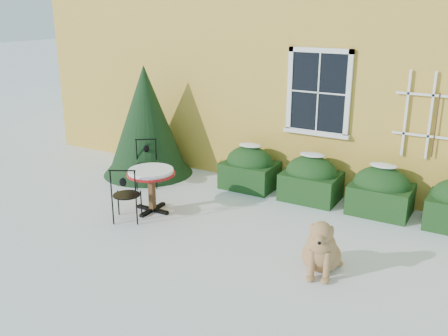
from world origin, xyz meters
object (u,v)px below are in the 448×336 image
Objects in this scene: patio_chair_near at (126,194)px; evergreen_shrub at (147,131)px; bistro_table at (151,176)px; dog at (321,250)px; patio_chair_far at (146,163)px.

evergreen_shrub is at bearing -88.53° from patio_chair_near.
dog reaches higher than bistro_table.
bistro_table is 3.41m from dog.
patio_chair_near is at bearing 165.54° from dog.
patio_chair_far is 0.97× the size of dog.
patio_chair_far is at bearing 145.55° from dog.
patio_chair_far is (-0.93, 1.02, -0.19)m from bistro_table.
patio_chair_near reaches higher than bistro_table.
patio_chair_near is 1.02× the size of patio_chair_far.
dog is at bearing 150.88° from patio_chair_near.
bistro_table is 0.90× the size of patio_chair_far.
bistro_table is 0.58m from patio_chair_near.
dog is (3.34, -0.56, -0.31)m from bistro_table.
evergreen_shrub is 0.93m from patio_chair_far.
patio_chair_near reaches higher than dog.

